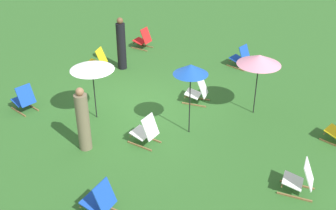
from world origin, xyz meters
name	(u,v)px	position (x,y,z in m)	size (l,w,h in m)	color
ground_plane	(133,110)	(0.00, 0.00, 0.00)	(40.00, 40.00, 0.00)	#2D6026
deckchair_0	(301,179)	(1.17, 5.25, 0.37)	(0.58, 0.82, 0.83)	olive
deckchair_1	(143,39)	(-4.26, -2.44, 0.37)	(0.48, 0.76, 0.83)	olive
deckchair_2	(241,57)	(-4.51, 1.58, 0.37)	(0.62, 0.84, 0.83)	olive
deckchair_5	(24,99)	(1.64, -2.73, 0.37)	(0.62, 0.84, 0.83)	olive
deckchair_6	(98,61)	(-1.67, -2.63, 0.37)	(0.66, 0.86, 0.83)	olive
deckchair_8	(100,200)	(3.93, 1.89, 0.37)	(0.50, 0.77, 0.83)	olive
deckchair_9	(146,131)	(1.28, 1.29, 0.37)	(0.50, 0.78, 0.83)	olive
deckchair_11	(198,92)	(-1.38, 1.45, 0.37)	(0.61, 0.84, 0.83)	olive
umbrella_0	(191,70)	(0.23, 2.00, 1.87)	(0.91, 0.91, 2.01)	black
umbrella_1	(92,66)	(0.89, -0.67, 1.61)	(1.22, 1.22, 1.73)	black
umbrella_2	(259,60)	(-1.65, 3.14, 1.68)	(1.23, 1.23, 1.82)	black
person_0	(121,45)	(-2.27, -2.03, 0.88)	(0.41, 0.41, 1.87)	black
person_1	(83,121)	(2.24, 0.07, 0.81)	(0.36, 0.36, 1.73)	#72664C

